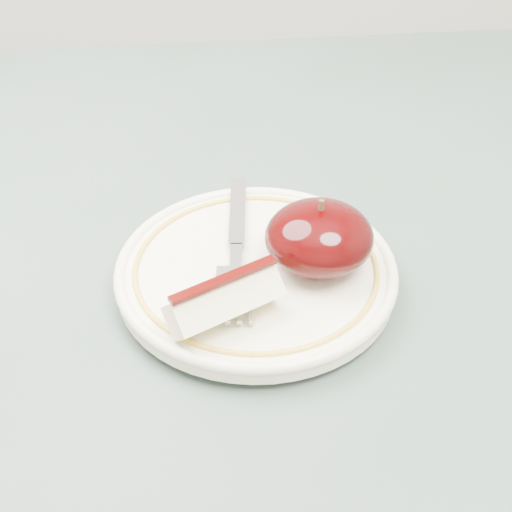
{
  "coord_description": "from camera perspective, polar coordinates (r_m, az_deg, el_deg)",
  "views": [
    {
      "loc": [
        -0.05,
        -0.41,
        1.1
      ],
      "look_at": [
        -0.01,
        -0.01,
        0.78
      ],
      "focal_mm": 50.0,
      "sensor_mm": 36.0,
      "label": 1
    }
  ],
  "objects": [
    {
      "name": "fork",
      "position": [
        0.53,
        -1.58,
        0.75
      ],
      "size": [
        0.04,
        0.17,
        0.0
      ],
      "rotation": [
        0.0,
        0.0,
        1.46
      ],
      "color": "#95989D",
      "rests_on": "plate"
    },
    {
      "name": "apple_wedge",
      "position": [
        0.47,
        -2.52,
        -3.54
      ],
      "size": [
        0.08,
        0.06,
        0.04
      ],
      "rotation": [
        0.0,
        0.0,
        0.46
      ],
      "color": "#FFF1BB",
      "rests_on": "plate"
    },
    {
      "name": "apple_half",
      "position": [
        0.51,
        5.07,
        1.47
      ],
      "size": [
        0.08,
        0.07,
        0.06
      ],
      "color": "black",
      "rests_on": "plate"
    },
    {
      "name": "plate",
      "position": [
        0.52,
        0.0,
        -1.2
      ],
      "size": [
        0.21,
        0.21,
        0.02
      ],
      "color": "#F5EDCE",
      "rests_on": "table"
    },
    {
      "name": "table",
      "position": [
        0.6,
        0.54,
        -7.74
      ],
      "size": [
        0.9,
        0.9,
        0.75
      ],
      "color": "brown",
      "rests_on": "ground"
    }
  ]
}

